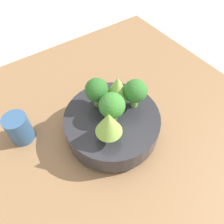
{
  "coord_description": "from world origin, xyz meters",
  "views": [
    {
      "loc": [
        -0.26,
        0.23,
        0.57
      ],
      "look_at": [
        0.02,
        0.03,
        0.13
      ],
      "focal_mm": 35.0,
      "sensor_mm": 36.0,
      "label": 1
    }
  ],
  "objects": [
    {
      "name": "bowl",
      "position": [
        0.02,
        0.03,
        0.08
      ],
      "size": [
        0.26,
        0.26,
        0.08
      ],
      "color": "#28282D",
      "rests_on": "table"
    },
    {
      "name": "broccoli_floret_right",
      "position": [
        0.08,
        0.04,
        0.17
      ],
      "size": [
        0.06,
        0.06,
        0.09
      ],
      "color": "#609347",
      "rests_on": "bowl"
    },
    {
      "name": "ground_plane",
      "position": [
        0.0,
        0.0,
        0.0
      ],
      "size": [
        6.0,
        6.0,
        0.0
      ],
      "primitive_type": "plane",
      "color": "silver"
    },
    {
      "name": "broccoli_floret_front",
      "position": [
        0.02,
        -0.04,
        0.17
      ],
      "size": [
        0.06,
        0.06,
        0.09
      ],
      "color": "#7AB256",
      "rests_on": "bowl"
    },
    {
      "name": "romanesco_piece_far",
      "position": [
        -0.03,
        0.08,
        0.17
      ],
      "size": [
        0.06,
        0.06,
        0.1
      ],
      "color": "#7AB256",
      "rests_on": "bowl"
    },
    {
      "name": "romanesco_piece_near",
      "position": [
        0.06,
        -0.01,
        0.17
      ],
      "size": [
        0.06,
        0.06,
        0.09
      ],
      "color": "#609347",
      "rests_on": "bowl"
    },
    {
      "name": "table",
      "position": [
        0.0,
        0.0,
        0.02
      ],
      "size": [
        1.0,
        0.88,
        0.03
      ],
      "color": "olive",
      "rests_on": "ground_plane"
    },
    {
      "name": "cup",
      "position": [
        0.16,
        0.25,
        0.08
      ],
      "size": [
        0.06,
        0.06,
        0.09
      ],
      "color": "#33567F",
      "rests_on": "table"
    },
    {
      "name": "broccoli_floret_center",
      "position": [
        0.02,
        0.03,
        0.16
      ],
      "size": [
        0.07,
        0.07,
        0.08
      ],
      "color": "#7AB256",
      "rests_on": "bowl"
    }
  ]
}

